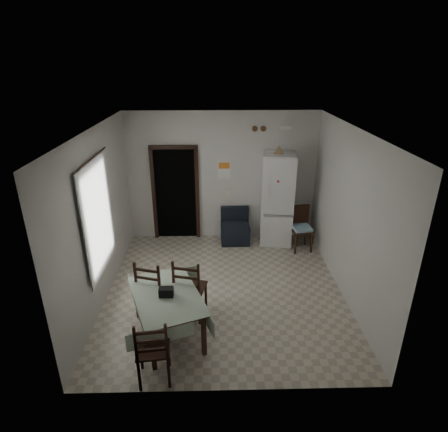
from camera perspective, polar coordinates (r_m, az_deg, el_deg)
name	(u,v)px	position (r m, az deg, el deg)	size (l,w,h in m)	color
ground	(225,289)	(6.98, 0.11, -11.12)	(4.50, 4.50, 0.00)	#BDB19A
ceiling	(225,130)	(5.86, 0.13, 13.04)	(4.20, 4.50, 0.02)	white
wall_back	(222,177)	(8.39, -0.31, 5.95)	(4.20, 0.02, 2.90)	silver
wall_front	(230,295)	(4.30, 0.95, -11.99)	(4.20, 0.02, 2.90)	silver
wall_left	(99,218)	(6.57, -18.52, -0.29)	(0.02, 4.50, 2.90)	silver
wall_right	(349,215)	(6.67, 18.46, 0.08)	(0.02, 4.50, 2.90)	silver
doorway	(177,191)	(8.75, -7.23, 3.80)	(1.06, 0.52, 2.22)	black
window_recess	(91,217)	(6.37, -19.54, -0.18)	(0.10, 1.20, 1.60)	silver
curtain	(98,217)	(6.34, -18.60, -0.17)	(0.02, 1.45, 1.85)	silver
curtain_rod	(91,159)	(6.04, -19.65, 8.14)	(0.02, 0.02, 1.60)	black
calendar	(224,170)	(8.33, 0.04, 7.04)	(0.28, 0.02, 0.40)	white
calendar_image	(224,166)	(8.30, 0.04, 7.70)	(0.24, 0.01, 0.14)	orange
light_switch	(229,192)	(8.50, 0.71, 3.68)	(0.08, 0.02, 0.12)	beige
vent_left	(255,129)	(8.17, 4.73, 13.12)	(0.12, 0.12, 0.03)	brown
vent_right	(263,129)	(8.19, 6.01, 13.10)	(0.12, 0.12, 0.03)	brown
emergency_light	(286,127)	(8.24, 9.38, 13.19)	(0.25, 0.07, 0.09)	white
fridge	(277,199)	(8.34, 8.04, 2.54)	(0.67, 0.67, 2.06)	silver
tan_cone	(279,150)	(7.97, 8.39, 9.97)	(0.22, 0.22, 0.18)	tan
navy_seat	(235,226)	(8.48, 1.71, -1.56)	(0.64, 0.62, 0.77)	black
corner_chair	(302,229)	(8.27, 11.75, -1.96)	(0.42, 0.42, 0.98)	black
dining_table	(168,315)	(5.85, -8.52, -14.70)	(0.91, 1.39, 0.72)	#9BAF95
black_bag	(166,292)	(5.59, -8.80, -11.37)	(0.21, 0.12, 0.13)	black
dining_chair_far_left	(154,287)	(6.19, -10.64, -10.59)	(0.45, 0.45, 1.06)	black
dining_chair_far_right	(190,286)	(6.10, -5.16, -10.64)	(0.47, 0.47, 1.09)	black
dining_chair_near_head	(153,348)	(5.14, -10.76, -19.13)	(0.43, 0.43, 1.00)	black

